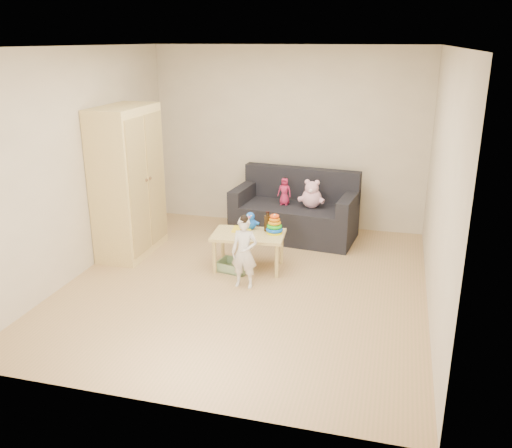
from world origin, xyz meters
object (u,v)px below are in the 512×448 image
(sofa, at_px, (294,221))
(play_table, at_px, (249,251))
(wardrobe, at_px, (128,182))
(toddler, at_px, (244,253))

(sofa, height_order, play_table, sofa)
(wardrobe, distance_m, play_table, 1.79)
(sofa, xyz_separation_m, toddler, (-0.23, -1.73, 0.17))
(sofa, height_order, toddler, toddler)
(wardrobe, bearing_deg, play_table, -5.29)
(play_table, relative_size, toddler, 1.07)
(sofa, relative_size, play_table, 1.96)
(wardrobe, relative_size, toddler, 2.36)
(wardrobe, bearing_deg, toddler, -20.85)
(wardrobe, xyz_separation_m, sofa, (1.95, 1.07, -0.71))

